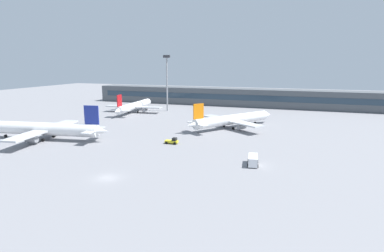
% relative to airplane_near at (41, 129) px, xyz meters
% --- Properties ---
extents(ground_plane, '(400.00, 400.00, 0.00)m').
position_rel_airplane_near_xyz_m(ground_plane, '(36.54, 19.19, -3.17)').
color(ground_plane, gray).
extents(terminal_building, '(150.70, 12.13, 9.00)m').
position_rel_airplane_near_xyz_m(terminal_building, '(36.54, 92.32, 1.33)').
color(terminal_building, '#4C5156').
rests_on(terminal_building, ground_plane).
extents(airplane_near, '(42.02, 29.56, 10.41)m').
position_rel_airplane_near_xyz_m(airplane_near, '(0.00, 0.00, 0.00)').
color(airplane_near, white).
rests_on(airplane_near, ground_plane).
extents(airplane_mid, '(25.53, 32.87, 9.50)m').
position_rel_airplane_near_xyz_m(airplane_mid, '(49.65, 35.17, -0.28)').
color(airplane_mid, white).
rests_on(airplane_mid, ground_plane).
extents(airplane_far, '(26.34, 37.68, 9.30)m').
position_rel_airplane_near_xyz_m(airplane_far, '(0.06, 55.31, -0.34)').
color(airplane_far, white).
rests_on(airplane_far, ground_plane).
extents(baggage_tug_yellow, '(3.65, 1.91, 1.75)m').
position_rel_airplane_near_xyz_m(baggage_tug_yellow, '(38.35, 7.80, -2.38)').
color(baggage_tug_yellow, yellow).
rests_on(baggage_tug_yellow, ground_plane).
extents(service_van_white, '(2.88, 5.43, 2.08)m').
position_rel_airplane_near_xyz_m(service_van_white, '(62.22, -3.43, -2.06)').
color(service_van_white, white).
rests_on(service_van_white, ground_plane).
extents(floodlight_tower_west, '(3.20, 0.80, 25.55)m').
position_rel_airplane_near_xyz_m(floodlight_tower_west, '(12.64, 63.45, 11.62)').
color(floodlight_tower_west, gray).
rests_on(floodlight_tower_west, ground_plane).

